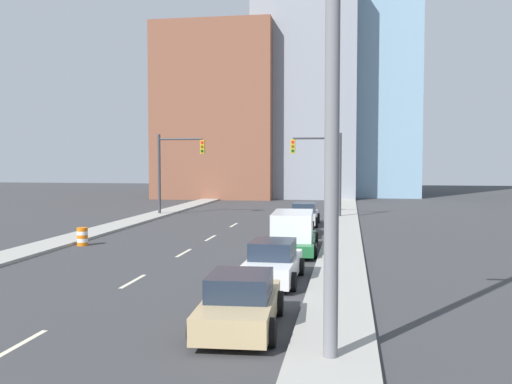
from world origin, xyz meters
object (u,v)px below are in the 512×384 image
Objects in this scene: traffic_barrel at (82,237)px; sedan_tan at (240,303)px; traffic_signal_left at (172,163)px; utility_pole_right_near at (332,115)px; traffic_signal_right at (326,164)px; sedan_yellow at (297,224)px; sedan_white at (273,263)px; box_truck_green at (293,233)px; sedan_silver at (304,215)px.

sedan_tan reaches higher than traffic_barrel.
utility_pole_right_near reaches higher than traffic_signal_left.
traffic_signal_left is 12.47m from traffic_signal_right.
sedan_yellow is at bearing -96.89° from traffic_signal_right.
traffic_signal_left is 0.62× the size of utility_pole_right_near.
sedan_white is at bearing -33.15° from traffic_barrel.
sedan_yellow is (-0.31, 13.29, -0.03)m from sedan_white.
utility_pole_right_near is at bearing -45.18° from sedan_tan.
traffic_barrel is 0.21× the size of sedan_tan.
box_truck_green is at bearing -93.09° from traffic_signal_right.
sedan_silver is at bearing 46.80° from traffic_barrel.
sedan_white is at bearing -89.78° from sedan_silver.
utility_pole_right_near is at bearing -66.61° from traffic_signal_left.
sedan_tan is (11.41, -29.85, -3.53)m from traffic_signal_left.
traffic_signal_right is 20.91m from traffic_barrel.
sedan_tan is 0.74× the size of box_truck_green.
traffic_signal_right is at bearing 84.94° from sedan_tan.
box_truck_green is (-2.32, 15.09, -4.49)m from utility_pole_right_near.
sedan_yellow is at bearing 87.64° from sedan_tan.
sedan_silver is at bearing -103.64° from traffic_signal_right.
utility_pole_right_near is 20.99m from traffic_barrel.
traffic_signal_right is at bearing 92.50° from utility_pole_right_near.
sedan_tan is at bearing 137.84° from utility_pole_right_near.
traffic_barrel is (-13.41, 15.37, -4.96)m from utility_pole_right_near.
utility_pole_right_near reaches higher than traffic_signal_right.
traffic_signal_right is 6.47m from sedan_silver.
box_truck_green is at bearing 86.35° from sedan_tan.
traffic_signal_left and traffic_signal_right have the same top height.
utility_pole_right_near is 27.34m from sedan_silver.
traffic_signal_left is at bearing 121.70° from box_truck_green.
sedan_tan is (10.96, -13.14, 0.21)m from traffic_barrel.
sedan_silver is at bearing 91.70° from sedan_white.
utility_pole_right_near reaches higher than sedan_yellow.
traffic_signal_right is 0.62× the size of utility_pole_right_near.
traffic_signal_right is 30.07m from sedan_tan.
box_truck_green reaches higher than sedan_yellow.
sedan_white is 6.93m from box_truck_green.
sedan_yellow reaches higher than traffic_barrel.
sedan_tan is 24.57m from sedan_silver.
traffic_signal_right reaches higher than sedan_yellow.
traffic_signal_left is at bearing 154.05° from sedan_silver.
sedan_white is at bearing -64.32° from traffic_signal_left.
utility_pole_right_near is (13.87, -32.07, 1.22)m from traffic_signal_left.
traffic_signal_right reaches higher than sedan_silver.
traffic_signal_right is 1.44× the size of sedan_silver.
utility_pole_right_near reaches higher than sedan_silver.
box_truck_green is 1.34× the size of sedan_yellow.
traffic_signal_left is 1.07× the size of box_truck_green.
traffic_signal_left is at bearing 180.00° from traffic_signal_right.
traffic_signal_right is 6.93× the size of traffic_barrel.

